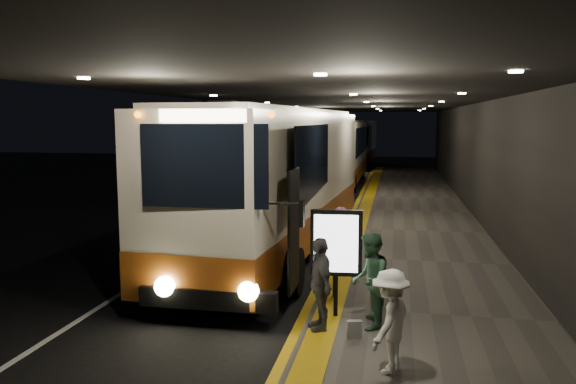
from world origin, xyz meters
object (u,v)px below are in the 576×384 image
(stanchion_post, at_px, (334,272))
(passenger_waiting_grey, at_px, (320,284))
(coach_main, at_px, (278,186))
(coach_third, at_px, (356,145))
(bag_polka, at_px, (354,329))
(info_sign, at_px, (336,245))
(passenger_waiting_white, at_px, (390,321))
(passenger_waiting_green, at_px, (370,280))
(passenger_boarding, at_px, (342,238))
(coach_second, at_px, (340,155))

(stanchion_post, bearing_deg, passenger_waiting_grey, -91.53)
(coach_main, relative_size, coach_third, 1.11)
(bag_polka, relative_size, info_sign, 0.15)
(passenger_waiting_white, bearing_deg, coach_main, -136.19)
(passenger_waiting_grey, bearing_deg, passenger_waiting_green, 85.16)
(passenger_boarding, xyz_separation_m, stanchion_post, (0.05, -2.30, -0.23))
(passenger_boarding, height_order, stanchion_post, passenger_boarding)
(coach_main, height_order, passenger_waiting_green, coach_main)
(coach_main, relative_size, passenger_waiting_green, 7.60)
(coach_second, bearing_deg, passenger_boarding, -84.03)
(coach_main, bearing_deg, passenger_waiting_grey, -68.10)
(passenger_waiting_white, relative_size, stanchion_post, 1.43)
(stanchion_post, bearing_deg, bag_polka, -74.91)
(passenger_boarding, distance_m, passenger_waiting_green, 3.94)
(passenger_waiting_white, relative_size, passenger_waiting_grey, 0.93)
(stanchion_post, bearing_deg, passenger_waiting_green, -62.86)
(info_sign, height_order, stanchion_post, info_sign)
(coach_third, bearing_deg, bag_polka, -83.54)
(coach_second, xyz_separation_m, passenger_boarding, (1.96, -19.33, -0.84))
(bag_polka, distance_m, info_sign, 1.61)
(coach_main, height_order, coach_third, coach_main)
(coach_second, bearing_deg, bag_polka, -83.62)
(coach_second, relative_size, passenger_waiting_grey, 7.13)
(coach_third, height_order, passenger_waiting_white, coach_third)
(coach_main, xyz_separation_m, passenger_waiting_grey, (2.04, -6.19, -0.94))
(passenger_waiting_green, height_order, bag_polka, passenger_waiting_green)
(coach_second, height_order, passenger_waiting_green, coach_second)
(passenger_waiting_grey, height_order, info_sign, info_sign)
(coach_second, xyz_separation_m, info_sign, (2.16, -22.75, -0.24))
(stanchion_post, bearing_deg, coach_third, 93.26)
(coach_main, height_order, coach_second, coach_main)
(stanchion_post, bearing_deg, coach_main, 115.43)
(passenger_waiting_white, relative_size, bag_polka, 5.01)
(bag_polka, bearing_deg, info_sign, 112.81)
(coach_main, xyz_separation_m, passenger_waiting_white, (3.25, -7.66, -1.00))
(passenger_waiting_green, distance_m, info_sign, 0.92)
(coach_main, relative_size, passenger_waiting_grey, 7.89)
(passenger_waiting_white, xyz_separation_m, passenger_waiting_grey, (-1.21, 1.46, 0.06))
(passenger_waiting_green, xyz_separation_m, stanchion_post, (-0.79, 1.54, -0.32))
(coach_third, height_order, passenger_boarding, coach_third)
(coach_main, height_order, passenger_waiting_white, coach_main)
(passenger_waiting_white, distance_m, bag_polka, 1.44)
(info_sign, bearing_deg, bag_polka, -70.62)
(coach_third, bearing_deg, passenger_waiting_grey, -84.45)
(coach_third, xyz_separation_m, stanchion_post, (2.03, -35.62, -1.05))
(passenger_waiting_grey, xyz_separation_m, bag_polka, (0.62, -0.30, -0.66))
(info_sign, bearing_deg, passenger_waiting_white, -68.34)
(coach_main, distance_m, passenger_waiting_grey, 6.59)
(coach_third, relative_size, stanchion_post, 10.90)
(coach_main, bearing_deg, coach_third, 93.57)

